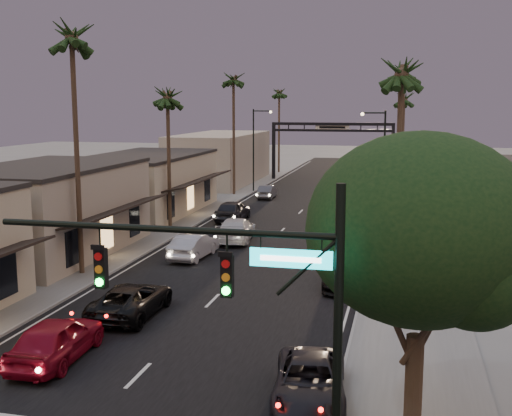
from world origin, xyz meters
The scene contains 30 objects.
ground centered at (0.00, 40.00, 0.00)m, with size 200.00×200.00×0.00m, color slate.
road centered at (0.00, 45.00, 0.00)m, with size 14.00×120.00×0.02m, color black.
sidewalk_left centered at (-9.50, 52.00, 0.06)m, with size 5.00×92.00×0.12m, color slate.
sidewalk_right centered at (9.50, 52.00, 0.06)m, with size 5.00×92.00×0.12m, color slate.
storefront_mid centered at (-13.00, 26.00, 2.75)m, with size 8.00×14.00×5.50m, color #A09780.
storefront_far centered at (-13.00, 42.00, 2.50)m, with size 8.00×16.00×5.00m, color #BAAF8E.
storefront_dist centered at (-13.00, 65.00, 3.00)m, with size 8.00×20.00×6.00m, color #A09780.
building_right centered at (14.00, 40.00, 2.50)m, with size 8.00×18.00×5.00m, color #A09780.
traffic_signal centered at (5.69, 4.00, 5.08)m, with size 8.51×0.22×7.80m.
corner_tree centered at (9.48, 7.45, 5.98)m, with size 6.20×6.20×8.80m.
arch centered at (0.00, 70.00, 5.53)m, with size 15.20×0.40×7.27m.
streetlight_right centered at (6.92, 45.00, 5.33)m, with size 2.13×0.30×9.00m.
streetlight_left centered at (-6.92, 58.00, 5.33)m, with size 2.13×0.30×9.00m.
palm_lb centered at (-8.60, 22.00, 13.39)m, with size 3.20×3.20×15.20m.
palm_lc centered at (-8.60, 36.00, 10.47)m, with size 3.20×3.20×12.20m.
palm_ld centered at (-8.60, 55.00, 12.42)m, with size 3.20×3.20×14.20m.
palm_ra centered at (8.60, 24.00, 11.44)m, with size 3.20×3.20×13.20m.
palm_rb centered at (8.60, 44.00, 12.42)m, with size 3.20×3.20×14.20m.
palm_rc centered at (8.60, 64.00, 10.47)m, with size 3.20×3.20×12.20m.
palm_far centered at (-8.30, 78.00, 11.44)m, with size 3.20×3.20×13.20m.
oncoming_red centered at (-3.50, 10.56, 0.85)m, with size 2.00×4.98×1.70m, color maroon.
oncoming_pickup centered at (-2.93, 16.06, 0.74)m, with size 2.47×5.36×1.49m, color black.
oncoming_silver centered at (-3.72, 27.21, 0.78)m, with size 1.64×4.71×1.55m, color #A0A1A6.
oncoming_white centered at (-2.46, 32.71, 0.82)m, with size 2.29×5.64×1.64m, color #BEBEBE.
oncoming_dgrey centered at (-4.78, 40.34, 0.86)m, with size 2.03×5.04×1.72m, color black.
oncoming_grey_far centered at (-4.67, 53.45, 0.68)m, with size 1.43×4.10×1.35m, color #48484C.
curbside_near centered at (6.20, 9.42, 0.69)m, with size 2.28×4.94×1.37m, color black.
curbside_black centered at (6.20, 23.33, 0.85)m, with size 2.37×5.84×1.69m, color black.
curbside_grey centered at (6.20, 33.98, 0.79)m, with size 1.87×4.65×1.58m, color #47464B.
curbside_far centered at (6.10, 49.81, 0.71)m, with size 1.51×4.33×1.43m, color black.
Camera 1 is at (8.94, -9.95, 9.50)m, focal length 45.00 mm.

